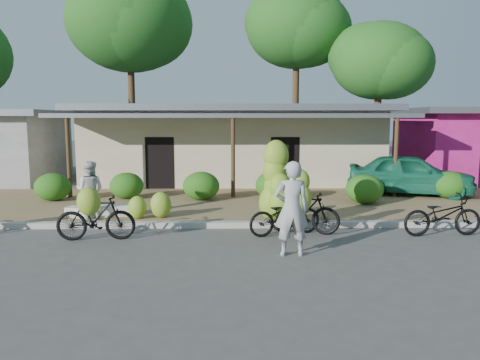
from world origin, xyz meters
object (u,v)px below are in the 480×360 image
object	(u,v)px
sack_near	(117,210)
teal_van	(410,174)
tree_far_center	(126,20)
vendor	(292,209)
tree_center_right	(293,26)
bystander	(90,190)
tree_near_right	(375,59)
bike_far_right	(442,215)
bike_center	(280,198)
bike_left	(95,216)
sack_far	(81,212)
bike_right	(303,208)

from	to	relation	value
sack_near	teal_van	world-z (taller)	teal_van
tree_far_center	vendor	distance (m)	19.31
tree_center_right	bystander	world-z (taller)	tree_center_right
tree_far_center	tree_near_right	world-z (taller)	tree_far_center
tree_near_right	bike_far_right	size ratio (longest dim) A/B	3.91
bike_center	bystander	bearing A→B (deg)	58.06
bike_left	sack_far	distance (m)	2.36
vendor	teal_van	world-z (taller)	vendor
bike_center	vendor	world-z (taller)	bike_center
tree_far_center	bike_far_right	bearing A→B (deg)	-54.58
bike_right	teal_van	world-z (taller)	bike_right
bike_left	sack_far	bearing A→B (deg)	21.24
tree_center_right	tree_near_right	size ratio (longest dim) A/B	1.30
vendor	tree_far_center	bearing A→B (deg)	-69.48
bike_right	sack_near	bearing A→B (deg)	88.26
tree_center_right	sack_far	bearing A→B (deg)	-118.47
bike_far_right	vendor	distance (m)	4.16
bike_right	tree_near_right	bearing A→B (deg)	-4.93
bystander	teal_van	bearing A→B (deg)	-154.22
tree_center_right	bike_far_right	xyz separation A→B (m)	(1.71, -15.56, -7.34)
bike_center	tree_center_right	bearing A→B (deg)	-27.17
bike_center	sack_near	bearing A→B (deg)	52.20
tree_far_center	tree_center_right	xyz separation A→B (m)	(9.00, 0.50, -0.19)
tree_far_center	bystander	size ratio (longest dim) A/B	6.78
teal_van	bike_center	bearing A→B (deg)	151.88
tree_center_right	bike_far_right	world-z (taller)	tree_center_right
tree_center_right	bystander	bearing A→B (deg)	-117.04
tree_far_center	tree_center_right	size ratio (longest dim) A/B	1.06
tree_far_center	sack_far	bearing A→B (deg)	-83.55
bike_left	bystander	bearing A→B (deg)	14.95
tree_far_center	vendor	world-z (taller)	tree_far_center
bike_right	teal_van	size ratio (longest dim) A/B	0.43
tree_far_center	sack_near	bearing A→B (deg)	-79.38
vendor	bike_right	bearing A→B (deg)	-107.84
tree_far_center	bike_right	distance (m)	18.19
teal_van	sack_far	bearing A→B (deg)	126.84
bike_left	bike_center	xyz separation A→B (m)	(4.32, 0.77, 0.27)
tree_center_right	sack_far	size ratio (longest dim) A/B	13.28
bike_left	bike_right	distance (m)	4.86
bike_right	teal_van	distance (m)	6.97
tree_center_right	vendor	world-z (taller)	tree_center_right
bike_far_right	bystander	bearing A→B (deg)	75.37
tree_near_right	bike_far_right	distance (m)	14.74
bike_far_right	bystander	distance (m)	9.00
bike_center	bike_right	bearing A→B (deg)	-135.57
bike_left	bike_center	size ratio (longest dim) A/B	0.80
tree_far_center	sack_near	size ratio (longest dim) A/B	12.45
tree_near_right	vendor	bearing A→B (deg)	-112.04
tree_far_center	bike_center	size ratio (longest dim) A/B	4.64
bike_left	bike_far_right	size ratio (longest dim) A/B	0.93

